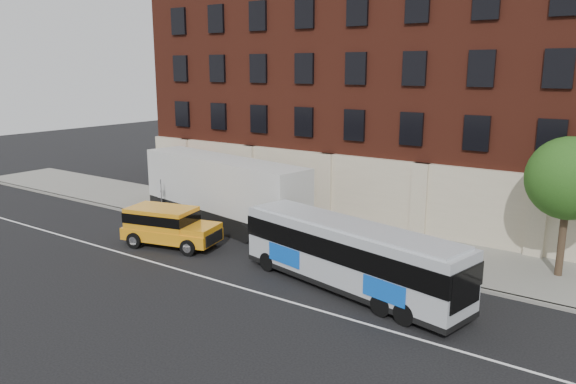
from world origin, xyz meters
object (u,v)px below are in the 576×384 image
Objects in this scene: street_tree at (570,182)px; shipping_container at (223,193)px; city_bus at (350,254)px; yellow_suv at (167,224)px; sign_pole at (161,196)px.

street_tree is 18.15m from shipping_container.
yellow_suv is at bearing -179.04° from city_bus.
sign_pole is 5.47m from yellow_suv.
street_tree is at bearing 20.79° from yellow_suv.
sign_pole is 0.20× the size of shipping_container.
city_bus is at bearing -21.52° from shipping_container.
yellow_suv is (4.26, -3.41, -0.28)m from sign_pole.
yellow_suv is at bearing -38.72° from sign_pole.
shipping_container reaches higher than sign_pole.
city_bus is (15.03, -3.23, 0.16)m from sign_pole.
sign_pole is at bearing -171.39° from street_tree.
sign_pole is 15.38m from city_bus.
shipping_container is (4.19, 1.04, 0.57)m from sign_pole.
city_bus is 1.99× the size of yellow_suv.
shipping_container is (-0.07, 4.46, 0.85)m from yellow_suv.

